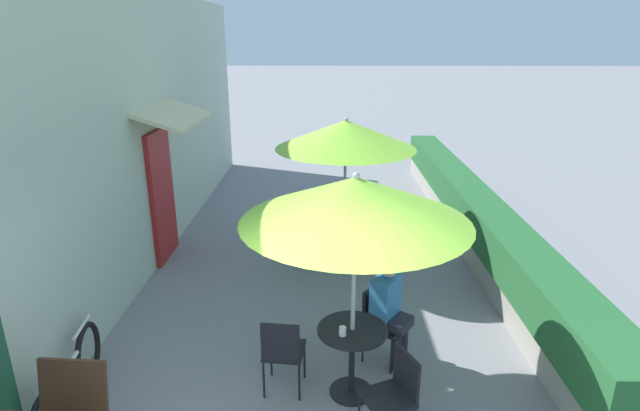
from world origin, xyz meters
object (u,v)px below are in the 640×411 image
(cafe_chair_near_back, at_px, (283,349))
(coffee_cup_mid, at_px, (347,217))
(patio_umbrella_near, at_px, (356,200))
(seated_patron_near_right, at_px, (390,307))
(cafe_chair_mid_right, at_px, (302,229))
(patio_umbrella_mid, at_px, (346,134))
(bicycle_leaning, at_px, (69,385))
(patio_table_near, at_px, (352,349))
(coffee_cup_near, at_px, (343,331))
(cafe_chair_near_left, at_px, (395,390))
(cafe_chair_near_right, at_px, (380,317))
(patio_table_mid, at_px, (344,233))
(cafe_chair_mid_left, at_px, (388,237))

(cafe_chair_near_back, distance_m, coffee_cup_mid, 3.15)
(patio_umbrella_near, xyz_separation_m, coffee_cup_mid, (0.06, 3.04, -1.29))
(seated_patron_near_right, xyz_separation_m, cafe_chair_mid_right, (-1.08, 2.74, -0.17))
(patio_umbrella_mid, bearing_deg, bicycle_leaning, -128.35)
(seated_patron_near_right, xyz_separation_m, cafe_chair_near_back, (-1.12, -0.54, -0.17))
(patio_table_near, height_order, coffee_cup_mid, coffee_cup_mid)
(coffee_cup_near, xyz_separation_m, bicycle_leaning, (-2.61, -0.23, -0.46))
(cafe_chair_near_back, height_order, cafe_chair_mid_right, same)
(coffee_cup_mid, bearing_deg, bicycle_leaning, -129.25)
(cafe_chair_near_left, height_order, cafe_chair_near_right, same)
(cafe_chair_near_left, distance_m, patio_table_mid, 3.72)
(cafe_chair_near_right, distance_m, coffee_cup_mid, 2.47)
(cafe_chair_near_left, relative_size, cafe_chair_mid_left, 1.00)
(cafe_chair_mid_right, bearing_deg, cafe_chair_near_right, -49.12)
(cafe_chair_near_right, xyz_separation_m, cafe_chair_mid_left, (0.35, 2.33, 0.00))
(patio_umbrella_near, height_order, cafe_chair_mid_left, patio_umbrella_near)
(patio_table_near, relative_size, seated_patron_near_right, 0.60)
(cafe_chair_near_back, xyz_separation_m, cafe_chair_mid_left, (1.39, 2.94, 0.00))
(bicycle_leaning, bearing_deg, coffee_cup_mid, 44.07)
(cafe_chair_mid_left, relative_size, cafe_chair_mid_right, 1.00)
(patio_table_near, relative_size, cafe_chair_mid_right, 0.87)
(cafe_chair_near_right, height_order, cafe_chair_near_back, same)
(cafe_chair_mid_right, bearing_deg, patio_umbrella_mid, 6.33)
(patio_umbrella_mid, relative_size, bicycle_leaning, 1.37)
(patio_table_near, bearing_deg, coffee_cup_near, -132.45)
(patio_umbrella_near, height_order, coffee_cup_near, patio_umbrella_near)
(cafe_chair_near_right, bearing_deg, patio_umbrella_near, 6.33)
(patio_umbrella_near, relative_size, bicycle_leaning, 1.37)
(patio_table_near, xyz_separation_m, bicycle_leaning, (-2.71, -0.34, -0.18))
(patio_table_near, height_order, bicycle_leaning, patio_table_near)
(cafe_chair_near_right, distance_m, cafe_chair_near_back, 1.20)
(patio_table_near, relative_size, cafe_chair_near_right, 0.87)
(cafe_chair_mid_left, height_order, cafe_chair_mid_right, same)
(cafe_chair_near_back, bearing_deg, patio_table_near, 6.33)
(patio_table_near, bearing_deg, seated_patron_near_right, 51.26)
(cafe_chair_near_right, height_order, patio_table_mid, cafe_chair_near_right)
(cafe_chair_mid_left, relative_size, coffee_cup_mid, 9.67)
(cafe_chair_near_left, bearing_deg, cafe_chair_near_right, -23.67)
(patio_table_near, height_order, patio_umbrella_near, patio_umbrella_near)
(cafe_chair_near_back, relative_size, coffee_cup_mid, 9.67)
(cafe_chair_near_back, distance_m, bicycle_leaning, 2.05)
(seated_patron_near_right, bearing_deg, patio_umbrella_near, -2.94)
(cafe_chair_mid_left, bearing_deg, coffee_cup_near, 95.95)
(patio_umbrella_near, xyz_separation_m, bicycle_leaning, (-2.71, -0.34, -1.76))
(cafe_chair_near_back, bearing_deg, bicycle_leaning, -164.73)
(cafe_chair_near_right, xyz_separation_m, coffee_cup_mid, (-0.29, 2.44, 0.28))
(patio_umbrella_near, xyz_separation_m, cafe_chair_mid_left, (0.69, 2.94, -1.57))
(patio_umbrella_near, xyz_separation_m, patio_table_mid, (0.02, 3.11, -1.57))
(patio_table_near, distance_m, cafe_chair_near_back, 0.69)
(patio_umbrella_mid, relative_size, cafe_chair_mid_right, 2.70)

